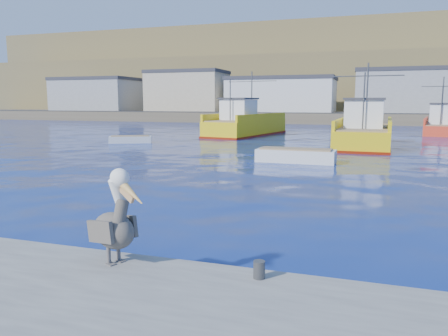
# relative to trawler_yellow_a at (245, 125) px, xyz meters

# --- Properties ---
(ground) EXTENTS (260.00, 260.00, 0.00)m
(ground) POSITION_rel_trawler_yellow_a_xyz_m (7.39, -33.35, -1.08)
(ground) COLOR navy
(ground) RESTS_ON ground
(dock_bollards) EXTENTS (36.20, 0.20, 0.30)m
(dock_bollards) POSITION_rel_trawler_yellow_a_xyz_m (7.99, -36.75, -0.43)
(dock_bollards) COLOR #4C4C4C
(dock_bollards) RESTS_ON dock
(far_shore) EXTENTS (200.00, 81.00, 24.00)m
(far_shore) POSITION_rel_trawler_yellow_a_xyz_m (7.40, 75.85, 7.90)
(far_shore) COLOR brown
(far_shore) RESTS_ON ground
(trawler_yellow_a) EXTENTS (6.28, 12.61, 6.61)m
(trawler_yellow_a) POSITION_rel_trawler_yellow_a_xyz_m (0.00, 0.00, 0.00)
(trawler_yellow_a) COLOR yellow
(trawler_yellow_a) RESTS_ON ground
(trawler_yellow_b) EXTENTS (5.33, 11.39, 6.51)m
(trawler_yellow_b) POSITION_rel_trawler_yellow_a_xyz_m (11.79, -8.25, -0.04)
(trawler_yellow_b) COLOR yellow
(trawler_yellow_b) RESTS_ON ground
(boat_orange) EXTENTS (4.29, 8.35, 6.04)m
(boat_orange) POSITION_rel_trawler_yellow_a_xyz_m (19.28, 7.24, -0.07)
(boat_orange) COLOR red
(boat_orange) RESTS_ON ground
(skiff_left) EXTENTS (3.65, 2.61, 0.75)m
(skiff_left) POSITION_rel_trawler_yellow_a_xyz_m (-6.87, -11.29, -0.84)
(skiff_left) COLOR silver
(skiff_left) RESTS_ON ground
(skiff_mid) EXTENTS (4.48, 1.67, 0.97)m
(skiff_mid) POSITION_rel_trawler_yellow_a_xyz_m (8.17, -18.73, -0.77)
(skiff_mid) COLOR silver
(skiff_mid) RESTS_ON ground
(pelican) EXTENTS (1.41, 0.91, 1.78)m
(pelican) POSITION_rel_trawler_yellow_a_xyz_m (7.74, -36.90, 0.18)
(pelican) COLOR #595451
(pelican) RESTS_ON dock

